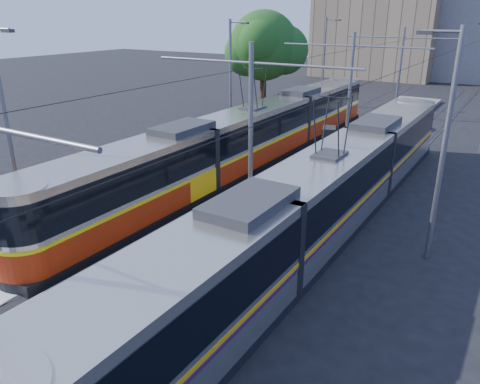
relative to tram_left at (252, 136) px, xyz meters
The scene contains 12 objects.
ground 14.84m from the tram_left, 75.86° to the right, with size 160.00×160.00×0.00m, color black.
platform 4.76m from the tram_left, 36.93° to the left, with size 4.00×50.00×0.30m, color gray.
tactile_strip_left 3.73m from the tram_left, 51.53° to the left, with size 0.70×50.00×0.01m, color gray.
tactile_strip_right 5.90m from the tram_left, 28.18° to the left, with size 0.70×50.00×0.01m, color gray.
rails 4.81m from the tram_left, 36.93° to the left, with size 8.71×70.00×0.03m.
tram_left is the anchor object (origin of this frame).
tram_right 9.72m from the tram_left, 42.20° to the right, with size 2.43×29.39×5.50m.
catenary 4.57m from the tram_left, ahead, with size 9.20×70.00×7.00m.
street_lamps 8.00m from the tram_left, 61.77° to the left, with size 15.18×38.22×8.00m.
shelter 4.74m from the tram_left, ahead, with size 1.07×1.33×2.56m.
tree 12.91m from the tram_left, 114.51° to the left, with size 5.95×5.50×8.64m.
building_left 46.42m from the tram_left, 97.97° to the left, with size 16.32×12.24×13.43m.
Camera 1 is at (9.69, -8.39, 8.32)m, focal length 35.00 mm.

